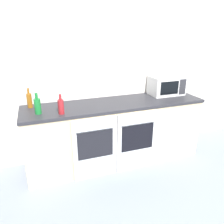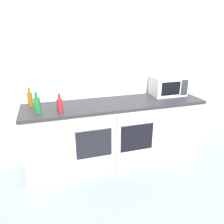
# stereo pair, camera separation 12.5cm
# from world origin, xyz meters

# --- Properties ---
(wall_back) EXTENTS (10.00, 0.06, 2.60)m
(wall_back) POSITION_xyz_m (0.00, 2.36, 1.30)
(wall_back) COLOR silver
(wall_back) RESTS_ON ground_plane
(counter_back) EXTENTS (2.59, 0.66, 0.93)m
(counter_back) POSITION_xyz_m (0.00, 2.01, 0.47)
(counter_back) COLOR #D1B789
(counter_back) RESTS_ON ground_plane
(oven_left) EXTENTS (0.59, 0.06, 0.87)m
(oven_left) POSITION_xyz_m (-0.40, 1.68, 0.44)
(oven_left) COLOR #B7BABF
(oven_left) RESTS_ON ground_plane
(oven_right) EXTENTS (0.59, 0.06, 0.87)m
(oven_right) POSITION_xyz_m (0.20, 1.68, 0.44)
(oven_right) COLOR silver
(oven_right) RESTS_ON ground_plane
(microwave) EXTENTS (0.52, 0.34, 0.30)m
(microwave) POSITION_xyz_m (0.91, 2.14, 1.08)
(microwave) COLOR silver
(microwave) RESTS_ON counter_back
(bottle_amber) EXTENTS (0.07, 0.07, 0.26)m
(bottle_amber) POSITION_xyz_m (-1.15, 2.20, 1.03)
(bottle_amber) COLOR #8C5114
(bottle_amber) RESTS_ON counter_back
(bottle_red) EXTENTS (0.07, 0.07, 0.25)m
(bottle_red) POSITION_xyz_m (-0.78, 1.82, 1.03)
(bottle_red) COLOR maroon
(bottle_red) RESTS_ON counter_back
(bottle_green) EXTENTS (0.08, 0.08, 0.27)m
(bottle_green) POSITION_xyz_m (-1.05, 1.92, 1.03)
(bottle_green) COLOR #19722D
(bottle_green) RESTS_ON counter_back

